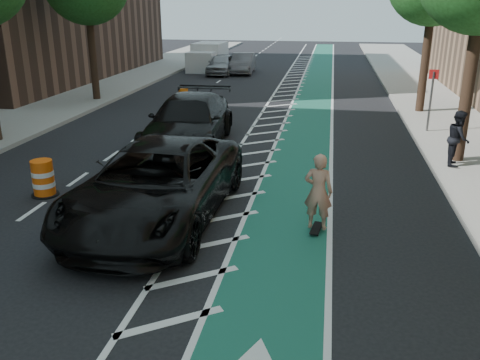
% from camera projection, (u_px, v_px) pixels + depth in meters
% --- Properties ---
extents(ground, '(120.00, 120.00, 0.00)m').
position_uv_depth(ground, '(116.00, 271.00, 9.67)').
color(ground, black).
rests_on(ground, ground).
extents(bike_lane, '(2.00, 90.00, 0.01)m').
position_uv_depth(bike_lane, '(304.00, 142.00, 18.46)').
color(bike_lane, '#1C6346').
rests_on(bike_lane, ground).
extents(buffer_strip, '(1.40, 90.00, 0.01)m').
position_uv_depth(buffer_strip, '(263.00, 141.00, 18.71)').
color(buffer_strip, silver).
rests_on(buffer_strip, ground).
extents(curb_right, '(0.12, 90.00, 0.16)m').
position_uv_depth(curb_right, '(420.00, 146.00, 17.78)').
color(curb_right, gray).
rests_on(curb_right, ground).
extents(curb_left, '(0.12, 90.00, 0.16)m').
position_uv_depth(curb_left, '(49.00, 129.00, 20.08)').
color(curb_left, gray).
rests_on(curb_left, ground).
extents(sign_post, '(0.35, 0.08, 2.47)m').
position_uv_depth(sign_post, '(431.00, 100.00, 19.12)').
color(sign_post, '#4C4C4C').
rests_on(sign_post, ground).
extents(skateboard, '(0.29, 0.72, 0.09)m').
position_uv_depth(skateboard, '(316.00, 228.00, 11.32)').
color(skateboard, black).
rests_on(skateboard, ground).
extents(skateboarder, '(0.68, 0.50, 1.72)m').
position_uv_depth(skateboarder, '(318.00, 192.00, 11.03)').
color(skateboarder, tan).
rests_on(skateboarder, skateboard).
extents(suv_near, '(3.15, 6.49, 1.78)m').
position_uv_depth(suv_near, '(157.00, 183.00, 11.72)').
color(suv_near, black).
rests_on(suv_near, ground).
extents(suv_far, '(2.70, 6.17, 1.76)m').
position_uv_depth(suv_far, '(189.00, 122.00, 17.68)').
color(suv_far, black).
rests_on(suv_far, ground).
extents(car_silver, '(1.66, 4.10, 1.40)m').
position_uv_depth(car_silver, '(221.00, 64.00, 35.53)').
color(car_silver, gray).
rests_on(car_silver, ground).
extents(car_grey, '(1.72, 4.30, 1.39)m').
position_uv_depth(car_grey, '(243.00, 63.00, 36.06)').
color(car_grey, '#5A595E').
rests_on(car_grey, ground).
extents(pedestrian, '(0.75, 0.90, 1.67)m').
position_uv_depth(pedestrian, '(458.00, 138.00, 15.20)').
color(pedestrian, black).
rests_on(pedestrian, sidewalk_right).
extents(box_truck, '(2.28, 4.73, 1.93)m').
position_uv_depth(box_truck, '(208.00, 58.00, 37.84)').
color(box_truck, silver).
rests_on(box_truck, ground).
extents(barrel_a, '(0.71, 0.71, 0.96)m').
position_uv_depth(barrel_a, '(43.00, 179.00, 13.31)').
color(barrel_a, '#ED580C').
rests_on(barrel_a, ground).
extents(barrel_b, '(0.65, 0.65, 0.89)m').
position_uv_depth(barrel_b, '(196.00, 106.00, 22.75)').
color(barrel_b, '#D94D0B').
rests_on(barrel_b, ground).
extents(barrel_c, '(0.59, 0.59, 0.80)m').
position_uv_depth(barrel_c, '(184.00, 97.00, 25.18)').
color(barrel_c, orange).
rests_on(barrel_c, ground).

